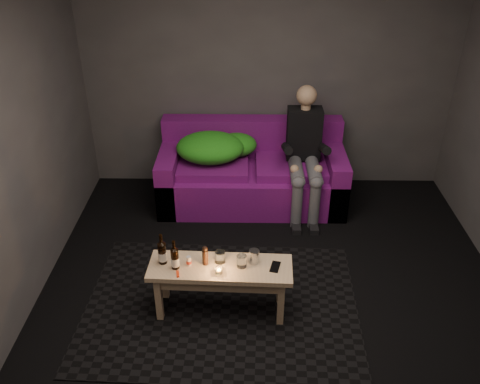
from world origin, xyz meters
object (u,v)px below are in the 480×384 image
Objects in this scene: beer_bottle_b at (175,258)px; steel_cup at (254,256)px; beer_bottle_a at (162,252)px; coffee_table at (220,274)px; person at (305,150)px; sofa at (252,174)px.

beer_bottle_b reaches higher than steel_cup.
beer_bottle_b is at bearing -30.56° from beer_bottle_a.
coffee_table is 0.39m from beer_bottle_b.
person is 11.72× the size of steel_cup.
beer_bottle_a reaches higher than coffee_table.
beer_bottle_a is (-0.45, 0.04, 0.18)m from coffee_table.
person is 4.91× the size of beer_bottle_a.
steel_cup is at bearing -108.92° from person.
beer_bottle_a is at bearing -178.77° from steel_cup.
sofa reaches higher than steel_cup.
coffee_table is at bearing -116.39° from person.
sofa is 1.73m from steel_cup.
coffee_table is at bearing 4.32° from beer_bottle_b.
person is 1.16× the size of coffee_table.
coffee_table is at bearing -98.30° from sofa.
sofa reaches higher than coffee_table.
person is at bearing 55.00° from beer_bottle_b.
person reaches higher than sofa.
beer_bottle_a is (-0.71, -1.73, 0.25)m from sofa.
sofa reaches higher than beer_bottle_b.
coffee_table is (-0.80, -1.60, -0.30)m from person.
sofa reaches higher than beer_bottle_a.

